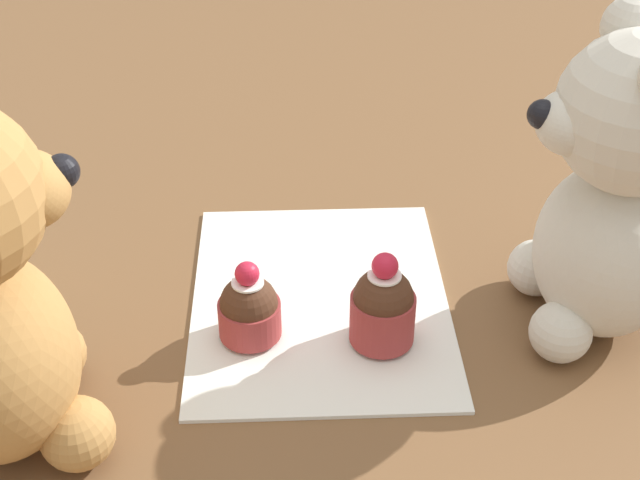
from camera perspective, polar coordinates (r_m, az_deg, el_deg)
The scene contains 5 objects.
ground_plane at distance 0.67m, azimuth 0.00°, elevation -3.92°, with size 4.00×4.00×0.00m, color brown.
knitted_placemat at distance 0.67m, azimuth 0.00°, elevation -3.72°, with size 0.24×0.19×0.01m, color silver.
teddy_bear_cream at distance 0.62m, azimuth 18.39°, elevation 3.09°, with size 0.12×0.12×0.23m.
cupcake_near_cream_bear at distance 0.61m, azimuth 4.05°, elevation -4.26°, with size 0.05×0.05×0.07m.
cupcake_near_tan_bear at distance 0.62m, azimuth -4.56°, elevation -4.40°, with size 0.04×0.04×0.06m.
Camera 1 is at (0.52, -0.02, 0.42)m, focal length 50.00 mm.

